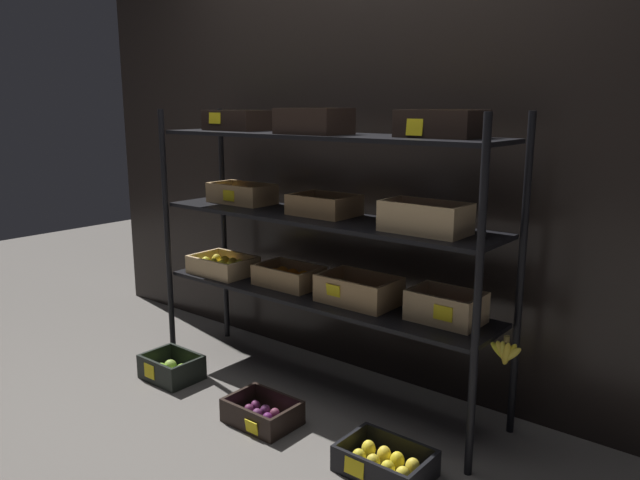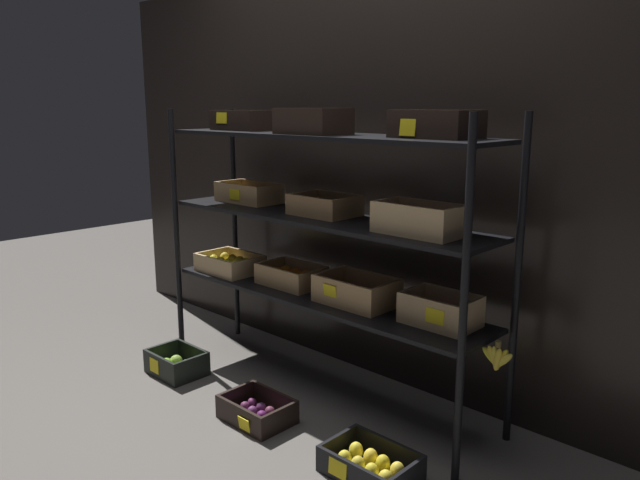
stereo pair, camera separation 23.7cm
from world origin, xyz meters
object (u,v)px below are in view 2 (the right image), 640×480
at_px(display_rack, 321,219).
at_px(crate_ground_apple_green, 177,365).
at_px(crate_ground_lemon, 370,466).
at_px(crate_ground_plum, 257,412).

xyz_separation_m(display_rack, crate_ground_apple_green, (-0.71, -0.42, -0.86)).
relative_size(display_rack, crate_ground_lemon, 5.49).
height_order(display_rack, crate_ground_apple_green, display_rack).
distance_m(crate_ground_plum, crate_ground_lemon, 0.67).
relative_size(display_rack, crate_ground_apple_green, 6.66).
bearing_deg(crate_ground_plum, crate_ground_lemon, 1.58).
bearing_deg(crate_ground_lemon, crate_ground_apple_green, 179.35).
xyz_separation_m(display_rack, crate_ground_plum, (0.01, -0.45, -0.87)).
height_order(crate_ground_plum, crate_ground_lemon, crate_ground_plum).
bearing_deg(crate_ground_apple_green, display_rack, 30.51).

